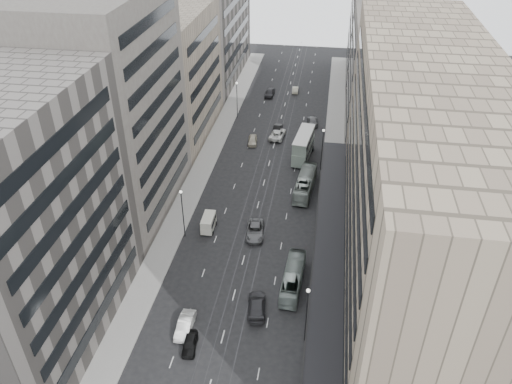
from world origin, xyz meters
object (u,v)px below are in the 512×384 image
Objects in this scene: panel_van at (208,222)px; sedan_0 at (190,343)px; sedan_2 at (255,231)px; bus_near at (293,278)px; double_decker at (303,145)px; sedan_1 at (185,325)px; bus_far at (305,183)px.

sedan_0 is at bearing -83.49° from panel_van.
panel_van is 0.68× the size of sedan_2.
double_decker reaches higher than bus_near.
sedan_2 is at bearing -2.86° from panel_van.
sedan_2 reaches higher than sedan_1.
sedan_2 reaches higher than sedan_0.
double_decker is 2.49× the size of panel_van.
bus_far reaches higher than panel_van.
sedan_2 is (-6.63, -13.41, -0.75)m from bus_far.
bus_near is 16.28m from sedan_0.
panel_van is at bearing -110.51° from double_decker.
bus_near is at bearing 41.97° from sedan_0.
bus_far is (-0.08, 23.48, 0.17)m from bus_near.
sedan_0 is (-9.55, -46.98, -2.13)m from double_decker.
double_decker is 1.71× the size of sedan_2.
sedan_2 is (-5.38, -24.82, -2.01)m from double_decker.
double_decker is (-1.25, 11.42, 1.26)m from bus_far.
double_decker is 2.47× the size of sedan_0.
sedan_2 is at bearing -95.57° from double_decker.
double_decker reaches higher than sedan_0.
sedan_0 is 0.69× the size of sedan_2.
double_decker is at bearing 71.60° from sedan_2.
sedan_1 is (-12.07, -33.08, -0.76)m from bus_far.
bus_near is 12.11m from sedan_2.
sedan_1 is at bearing -86.14° from panel_van.
bus_far is at bearing 57.52° from sedan_2.
sedan_1 is 0.83× the size of sedan_2.
bus_near is at bearing -37.65° from panel_van.
bus_near reaches higher than sedan_1.
panel_van is at bearing 172.34° from sedan_2.
bus_near is 2.08× the size of sedan_1.
bus_far is 2.84× the size of panel_van.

